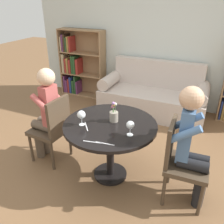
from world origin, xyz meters
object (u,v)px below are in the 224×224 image
at_px(bookshelf_left, 78,65).
at_px(chair_left, 53,127).
at_px(wine_glass_left, 81,115).
at_px(flower_vase, 114,114).
at_px(chair_right, 180,159).
at_px(person_right, 192,144).
at_px(wine_glass_right, 130,125).
at_px(person_left, 46,113).
at_px(couch, 153,96).

relative_size(bookshelf_left, chair_left, 1.53).
bearing_deg(wine_glass_left, flower_vase, 36.93).
bearing_deg(chair_right, chair_left, 87.30).
height_order(chair_right, flower_vase, flower_vase).
bearing_deg(chair_right, flower_vase, 81.19).
relative_size(chair_right, person_right, 0.71).
distance_m(bookshelf_left, chair_left, 2.39).
bearing_deg(flower_vase, person_right, -5.49).
bearing_deg(flower_vase, wine_glass_right, -37.31).
distance_m(person_left, flower_vase, 0.90).
relative_size(person_left, person_right, 0.98).
bearing_deg(couch, chair_left, -112.26).
relative_size(couch, chair_right, 2.09).
bearing_deg(chair_right, wine_glass_right, 100.21).
bearing_deg(chair_right, person_right, -88.36).
bearing_deg(chair_left, chair_right, 94.17).
distance_m(bookshelf_left, person_right, 3.40).
relative_size(wine_glass_left, flower_vase, 0.69).
bearing_deg(person_right, chair_left, 87.52).
bearing_deg(bookshelf_left, flower_vase, -50.31).
bearing_deg(wine_glass_right, bookshelf_left, 131.08).
distance_m(person_left, wine_glass_right, 1.17).
bearing_deg(couch, person_left, -114.59).
relative_size(chair_right, wine_glass_left, 5.38).
height_order(chair_left, person_right, person_right).
distance_m(couch, chair_left, 2.08).
bearing_deg(person_right, bookshelf_left, 47.65).
bearing_deg(wine_glass_right, wine_glass_left, -178.59).
xyz_separation_m(couch, chair_left, (-0.79, -1.92, 0.18)).
distance_m(wine_glass_right, flower_vase, 0.33).
relative_size(chair_right, flower_vase, 3.71).
bearing_deg(wine_glass_left, person_left, 166.08).
bearing_deg(chair_right, wine_glass_left, 94.51).
height_order(person_left, wine_glass_right, person_left).
bearing_deg(couch, bookshelf_left, 171.33).
relative_size(wine_glass_right, flower_vase, 0.65).
xyz_separation_m(couch, wine_glass_left, (-0.27, -2.06, 0.52)).
distance_m(bookshelf_left, wine_glass_left, 2.75).
relative_size(chair_left, wine_glass_right, 5.74).
xyz_separation_m(chair_right, person_right, (0.08, 0.01, 0.20)).
distance_m(bookshelf_left, flower_vase, 2.74).
relative_size(chair_right, wine_glass_right, 5.74).
bearing_deg(person_left, wine_glass_left, 80.64).
xyz_separation_m(couch, wine_glass_right, (0.28, -2.04, 0.52)).
bearing_deg(couch, wine_glass_left, -97.53).
xyz_separation_m(chair_left, wine_glass_left, (0.51, -0.14, 0.34)).
height_order(bookshelf_left, chair_right, bookshelf_left).
xyz_separation_m(couch, flower_vase, (0.01, -1.84, 0.49)).
relative_size(couch, flower_vase, 7.76).
height_order(couch, wine_glass_right, couch).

